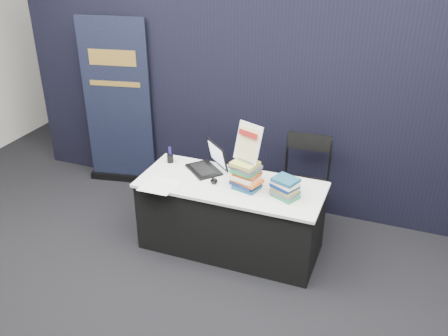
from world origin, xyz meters
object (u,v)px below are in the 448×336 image
stacking_chair (303,182)px  laptop (206,163)px  display_table (231,216)px  book_stack_tall (246,175)px  book_stack_short (285,187)px  info_sign (248,143)px  pullup_banner (119,113)px

stacking_chair → laptop: bearing=-161.7°
display_table → book_stack_tall: (0.16, -0.02, 0.51)m
book_stack_short → info_sign: size_ratio=0.73×
stacking_chair → book_stack_tall: bearing=-128.7°
laptop → info_sign: (0.51, -0.19, 0.39)m
laptop → book_stack_short: laptop is taller
display_table → info_sign: info_sign is taller
display_table → pullup_banner: (-1.78, 0.87, 0.54)m
book_stack_tall → info_sign: bearing=90.0°
book_stack_tall → pullup_banner: pullup_banner is taller
pullup_banner → book_stack_tall: bearing=-35.9°
book_stack_short → pullup_banner: bearing=158.3°
book_stack_short → info_sign: (-0.38, 0.06, 0.35)m
display_table → stacking_chair: 0.85m
book_stack_short → stacking_chair: 0.68m
laptop → book_stack_tall: 0.56m
laptop → book_stack_tall: laptop is taller
info_sign → pullup_banner: bearing=178.0°
book_stack_short → stacking_chair: size_ratio=0.26×
laptop → pullup_banner: pullup_banner is taller
info_sign → book_stack_tall: bearing=-68.0°
pullup_banner → book_stack_short: bearing=-32.9°
display_table → book_stack_short: size_ratio=6.62×
book_stack_tall → stacking_chair: 0.79m
book_stack_tall → stacking_chair: stacking_chair is taller
laptop → book_stack_tall: size_ratio=1.65×
display_table → info_sign: (0.16, 0.01, 0.82)m
display_table → pullup_banner: pullup_banner is taller
laptop → stacking_chair: size_ratio=0.46×
pullup_banner → info_sign: bearing=-35.1°
pullup_banner → stacking_chair: pullup_banner is taller
info_sign → pullup_banner: size_ratio=0.18×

